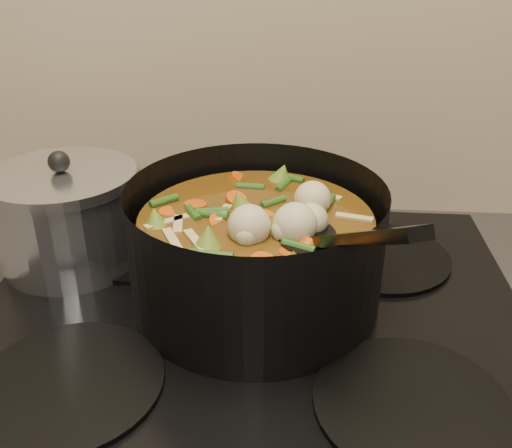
{
  "coord_description": "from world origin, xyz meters",
  "views": [
    {
      "loc": [
        0.05,
        1.41,
        1.32
      ],
      "look_at": [
        0.01,
        1.96,
        1.03
      ],
      "focal_mm": 40.0,
      "sensor_mm": 36.0,
      "label": 1
    }
  ],
  "objects": [
    {
      "name": "stovetop",
      "position": [
        0.0,
        1.93,
        0.92
      ],
      "size": [
        0.62,
        0.54,
        0.03
      ],
      "color": "black",
      "rests_on": "counter"
    },
    {
      "name": "stockpot",
      "position": [
        0.01,
        1.96,
        1.0
      ],
      "size": [
        0.33,
        0.38,
        0.21
      ],
      "rotation": [
        0.0,
        0.0,
        0.19
      ],
      "color": "black",
      "rests_on": "stovetop"
    },
    {
      "name": "saucepan",
      "position": [
        -0.24,
        2.03,
        0.99
      ],
      "size": [
        0.18,
        0.18,
        0.15
      ],
      "rotation": [
        0.0,
        0.0,
        0.11
      ],
      "color": "silver",
      "rests_on": "stovetop"
    }
  ]
}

